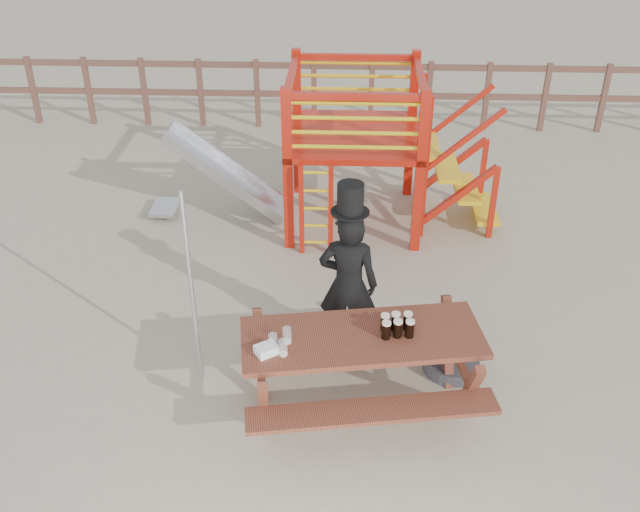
% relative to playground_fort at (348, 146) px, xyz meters
% --- Properties ---
extents(ground, '(60.00, 60.00, 0.00)m').
position_rel_playground_fort_xyz_m(ground, '(-0.12, -3.58, -1.07)').
color(ground, tan).
rests_on(ground, ground).
extents(back_fence, '(15.09, 0.09, 1.20)m').
position_rel_playground_fort_xyz_m(back_fence, '(-0.12, 3.42, -0.34)').
color(back_fence, brown).
rests_on(back_fence, ground).
extents(playground_fort, '(4.71, 1.84, 2.10)m').
position_rel_playground_fort_xyz_m(playground_fort, '(0.00, 0.00, 0.00)').
color(playground_fort, '#B21A0B').
rests_on(playground_fort, ground).
extents(picnic_table, '(2.34, 1.79, 0.83)m').
position_rel_playground_fort_xyz_m(picnic_table, '(0.17, -3.69, -0.55)').
color(picnic_table, brown).
rests_on(picnic_table, ground).
extents(man_with_hat, '(0.63, 0.45, 1.90)m').
position_rel_playground_fort_xyz_m(man_with_hat, '(0.04, -2.87, -0.22)').
color(man_with_hat, black).
rests_on(man_with_hat, ground).
extents(metal_pole, '(0.04, 0.04, 2.02)m').
position_rel_playground_fort_xyz_m(metal_pole, '(-1.40, -3.33, -0.06)').
color(metal_pole, '#B2B2B7').
rests_on(metal_pole, ground).
extents(parasol_base, '(0.56, 0.56, 0.24)m').
position_rel_playground_fort_xyz_m(parasol_base, '(1.08, -3.13, -1.01)').
color(parasol_base, '#323237').
rests_on(parasol_base, ground).
extents(paper_bag, '(0.23, 0.22, 0.08)m').
position_rel_playground_fort_xyz_m(paper_bag, '(-0.65, -3.97, -0.21)').
color(paper_bag, white).
rests_on(paper_bag, picnic_table).
extents(stout_pints, '(0.29, 0.22, 0.17)m').
position_rel_playground_fort_xyz_m(stout_pints, '(0.47, -3.64, -0.16)').
color(stout_pints, black).
rests_on(stout_pints, picnic_table).
extents(empty_glasses, '(0.19, 0.25, 0.15)m').
position_rel_playground_fort_xyz_m(empty_glasses, '(-0.53, -3.90, -0.18)').
color(empty_glasses, silver).
rests_on(empty_glasses, picnic_table).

